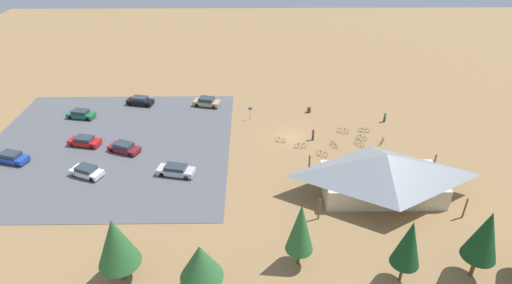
% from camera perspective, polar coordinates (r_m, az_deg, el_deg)
% --- Properties ---
extents(ground, '(160.00, 160.00, 0.00)m').
position_cam_1_polar(ground, '(62.50, 4.67, 0.62)').
color(ground, '#937047').
rests_on(ground, ground).
extents(parking_lot_asphalt, '(34.70, 33.26, 0.05)m').
position_cam_1_polar(parking_lot_asphalt, '(63.88, -19.34, -0.46)').
color(parking_lot_asphalt, '#56565B').
rests_on(parking_lot_asphalt, ground).
extents(bike_pavilion, '(16.56, 9.36, 5.61)m').
position_cam_1_polar(bike_pavilion, '(51.55, 16.93, -3.91)').
color(bike_pavilion, beige).
rests_on(bike_pavilion, ground).
extents(trash_bin, '(0.60, 0.60, 0.90)m').
position_cam_1_polar(trash_bin, '(69.88, 7.21, 4.35)').
color(trash_bin, brown).
rests_on(trash_bin, ground).
extents(lot_sign, '(0.56, 0.08, 2.20)m').
position_cam_1_polar(lot_sign, '(66.71, -0.79, 4.18)').
color(lot_sign, '#99999E').
rests_on(lot_sign, ground).
extents(pine_center, '(3.90, 3.90, 7.18)m').
position_cam_1_polar(pine_center, '(40.36, -18.49, -12.74)').
color(pine_center, brown).
rests_on(pine_center, ground).
extents(pine_east, '(3.87, 3.87, 5.79)m').
position_cam_1_polar(pine_east, '(37.98, -7.52, -15.81)').
color(pine_east, brown).
rests_on(pine_east, ground).
extents(pine_mideast, '(2.65, 2.65, 7.20)m').
position_cam_1_polar(pine_mideast, '(40.45, 20.03, -12.76)').
color(pine_mideast, brown).
rests_on(pine_mideast, ground).
extents(pine_far_west, '(3.11, 3.11, 7.72)m').
position_cam_1_polar(pine_far_west, '(43.44, 28.66, -11.05)').
color(pine_far_west, brown).
rests_on(pine_far_west, ground).
extents(pine_far_east, '(2.68, 2.68, 7.36)m').
position_cam_1_polar(pine_far_east, '(39.89, 6.05, -11.49)').
color(pine_far_east, brown).
rests_on(pine_far_east, ground).
extents(bicycle_black_trailside, '(0.80, 1.55, 0.78)m').
position_cam_1_polar(bicycle_black_trailside, '(60.89, 10.53, -0.35)').
color(bicycle_black_trailside, black).
rests_on(bicycle_black_trailside, ground).
extents(bicycle_orange_edge_south, '(1.64, 0.76, 0.86)m').
position_cam_1_polar(bicycle_orange_edge_south, '(64.62, 11.72, 1.52)').
color(bicycle_orange_edge_south, black).
rests_on(bicycle_orange_edge_south, ground).
extents(bicycle_blue_by_bin, '(0.93, 1.48, 0.84)m').
position_cam_1_polar(bicycle_blue_by_bin, '(63.24, 16.75, 0.08)').
color(bicycle_blue_by_bin, black).
rests_on(bicycle_blue_by_bin, ground).
extents(bicycle_green_yard_left, '(1.31, 1.04, 0.81)m').
position_cam_1_polar(bicycle_green_yard_left, '(63.47, 14.15, 0.58)').
color(bicycle_green_yard_left, black).
rests_on(bicycle_green_yard_left, ground).
extents(bicycle_white_near_sign, '(0.97, 1.47, 0.84)m').
position_cam_1_polar(bicycle_white_near_sign, '(61.95, 13.85, -0.15)').
color(bicycle_white_near_sign, black).
rests_on(bicycle_white_near_sign, ground).
extents(bicycle_teal_lone_east, '(1.76, 0.48, 0.81)m').
position_cam_1_polar(bicycle_teal_lone_east, '(59.91, 6.04, -0.49)').
color(bicycle_teal_lone_east, black).
rests_on(bicycle_teal_lone_east, ground).
extents(bicycle_purple_mid_cluster, '(1.59, 0.55, 0.73)m').
position_cam_1_polar(bicycle_purple_mid_cluster, '(65.59, 14.40, 1.58)').
color(bicycle_purple_mid_cluster, black).
rests_on(bicycle_purple_mid_cluster, ground).
extents(bicycle_yellow_yard_center, '(1.53, 0.64, 0.78)m').
position_cam_1_polar(bicycle_yellow_yard_center, '(61.07, 3.33, 0.27)').
color(bicycle_yellow_yard_center, black).
rests_on(bicycle_yellow_yard_center, ground).
extents(bicycle_silver_back_row, '(1.52, 0.93, 0.92)m').
position_cam_1_polar(bicycle_silver_back_row, '(58.43, 8.96, -1.59)').
color(bicycle_silver_back_row, black).
rests_on(bicycle_silver_back_row, ground).
extents(car_silver_back_corner, '(5.06, 2.78, 1.37)m').
position_cam_1_polar(car_silver_back_corner, '(54.82, -10.82, -3.77)').
color(car_silver_back_corner, '#BCBCC1').
rests_on(car_silver_back_corner, parking_lot_asphalt).
extents(car_green_mid_lot, '(4.60, 2.60, 1.36)m').
position_cam_1_polar(car_green_mid_lot, '(73.03, -22.67, 3.54)').
color(car_green_mid_lot, '#1E6B3D').
rests_on(car_green_mid_lot, parking_lot_asphalt).
extents(car_blue_aisle_side, '(4.76, 3.00, 1.44)m').
position_cam_1_polar(car_blue_aisle_side, '(65.17, -30.25, -1.80)').
color(car_blue_aisle_side, '#1E42B2').
rests_on(car_blue_aisle_side, parking_lot_asphalt).
extents(car_black_front_row, '(4.73, 2.78, 1.44)m').
position_cam_1_polar(car_black_front_row, '(74.42, -15.46, 5.42)').
color(car_black_front_row, black).
rests_on(car_black_front_row, parking_lot_asphalt).
extents(car_maroon_near_entry, '(4.84, 3.42, 1.37)m').
position_cam_1_polar(car_maroon_near_entry, '(61.33, -17.47, -0.70)').
color(car_maroon_near_entry, maroon).
rests_on(car_maroon_near_entry, parking_lot_asphalt).
extents(car_white_second_row, '(4.60, 3.31, 1.37)m').
position_cam_1_polar(car_white_second_row, '(57.86, -22.01, -3.70)').
color(car_white_second_row, white).
rests_on(car_white_second_row, parking_lot_asphalt).
extents(car_red_far_end, '(4.77, 2.75, 1.33)m').
position_cam_1_polar(car_red_far_end, '(64.84, -22.25, 0.13)').
color(car_red_far_end, red).
rests_on(car_red_far_end, parking_lot_asphalt).
extents(car_tan_end_stall, '(4.71, 2.92, 1.50)m').
position_cam_1_polar(car_tan_end_stall, '(71.80, -6.70, 5.44)').
color(car_tan_end_stall, tan).
rests_on(car_tan_end_stall, parking_lot_asphalt).
extents(visitor_near_lot, '(0.36, 0.36, 1.70)m').
position_cam_1_polar(visitor_near_lot, '(69.23, 17.09, 3.29)').
color(visitor_near_lot, '#2D3347').
rests_on(visitor_near_lot, ground).
extents(visitor_by_pavilion, '(0.36, 0.36, 1.86)m').
position_cam_1_polar(visitor_by_pavilion, '(61.76, 7.76, 1.07)').
color(visitor_by_pavilion, '#2D3347').
rests_on(visitor_by_pavilion, ground).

